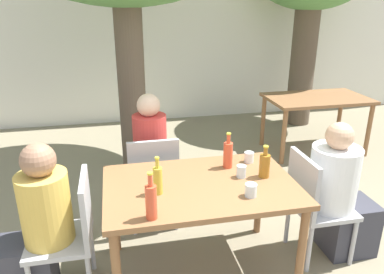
# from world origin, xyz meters

# --- Properties ---
(ground_plane) EXTENTS (30.00, 30.00, 0.00)m
(ground_plane) POSITION_xyz_m (0.00, 0.00, 0.00)
(ground_plane) COLOR gray
(cafe_building_wall) EXTENTS (10.00, 0.08, 2.80)m
(cafe_building_wall) POSITION_xyz_m (0.00, 3.95, 1.40)
(cafe_building_wall) COLOR white
(cafe_building_wall) RESTS_ON ground_plane
(dining_table_front) EXTENTS (1.38, 0.91, 0.77)m
(dining_table_front) POSITION_xyz_m (0.00, 0.00, 0.68)
(dining_table_front) COLOR brown
(dining_table_front) RESTS_ON ground_plane
(dining_table_back) EXTENTS (1.33, 0.80, 0.77)m
(dining_table_back) POSITION_xyz_m (2.09, 2.07, 0.67)
(dining_table_back) COLOR brown
(dining_table_back) RESTS_ON ground_plane
(patio_chair_0) EXTENTS (0.44, 0.44, 0.90)m
(patio_chair_0) POSITION_xyz_m (-0.92, 0.00, 0.51)
(patio_chair_0) COLOR #B2B2B7
(patio_chair_0) RESTS_ON ground_plane
(patio_chair_1) EXTENTS (0.44, 0.44, 0.90)m
(patio_chair_1) POSITION_xyz_m (0.92, 0.00, 0.51)
(patio_chair_1) COLOR #B2B2B7
(patio_chair_1) RESTS_ON ground_plane
(patio_chair_2) EXTENTS (0.44, 0.44, 0.90)m
(patio_chair_2) POSITION_xyz_m (-0.28, 0.69, 0.51)
(patio_chair_2) COLOR #B2B2B7
(patio_chair_2) RESTS_ON ground_plane
(person_seated_0) EXTENTS (0.57, 0.34, 1.17)m
(person_seated_0) POSITION_xyz_m (-1.16, -0.00, 0.52)
(person_seated_0) COLOR #383842
(person_seated_0) RESTS_ON ground_plane
(person_seated_1) EXTENTS (0.59, 0.38, 1.16)m
(person_seated_1) POSITION_xyz_m (1.16, -0.00, 0.52)
(person_seated_1) COLOR #383842
(person_seated_1) RESTS_ON ground_plane
(person_seated_2) EXTENTS (0.31, 0.55, 1.24)m
(person_seated_2) POSITION_xyz_m (-0.28, 0.92, 0.55)
(person_seated_2) COLOR #383842
(person_seated_2) RESTS_ON ground_plane
(soda_bottle_0) EXTENTS (0.07, 0.07, 0.31)m
(soda_bottle_0) POSITION_xyz_m (-0.39, -0.37, 0.89)
(soda_bottle_0) COLOR #DB4C2D
(soda_bottle_0) RESTS_ON dining_table_front
(amber_bottle_1) EXTENTS (0.08, 0.08, 0.25)m
(amber_bottle_1) POSITION_xyz_m (0.49, 0.01, 0.86)
(amber_bottle_1) COLOR #9E661E
(amber_bottle_1) RESTS_ON dining_table_front
(soda_bottle_2) EXTENTS (0.07, 0.07, 0.29)m
(soda_bottle_2) POSITION_xyz_m (0.27, 0.23, 0.88)
(soda_bottle_2) COLOR #DB4C2D
(soda_bottle_2) RESTS_ON dining_table_front
(oil_cruet_3) EXTENTS (0.06, 0.06, 0.27)m
(oil_cruet_3) POSITION_xyz_m (-0.32, -0.07, 0.87)
(oil_cruet_3) COLOR gold
(oil_cruet_3) RESTS_ON dining_table_front
(drinking_glass_0) EXTENTS (0.08, 0.08, 0.09)m
(drinking_glass_0) POSITION_xyz_m (0.47, 0.29, 0.81)
(drinking_glass_0) COLOR white
(drinking_glass_0) RESTS_ON dining_table_front
(drinking_glass_1) EXTENTS (0.08, 0.08, 0.09)m
(drinking_glass_1) POSITION_xyz_m (0.29, -0.24, 0.81)
(drinking_glass_1) COLOR silver
(drinking_glass_1) RESTS_ON dining_table_front
(drinking_glass_2) EXTENTS (0.07, 0.07, 0.09)m
(drinking_glass_2) POSITION_xyz_m (0.32, 0.04, 0.81)
(drinking_glass_2) COLOR silver
(drinking_glass_2) RESTS_ON dining_table_front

